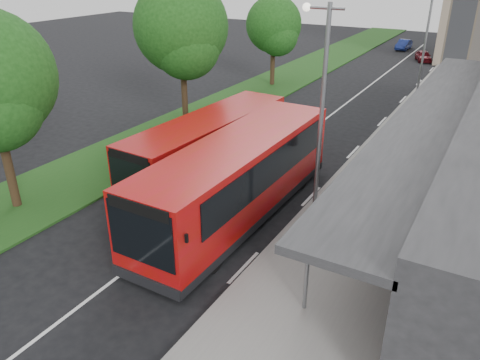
{
  "coord_description": "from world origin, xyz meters",
  "views": [
    {
      "loc": [
        9.63,
        -13.29,
        9.38
      ],
      "look_at": [
        1.35,
        1.16,
        1.5
      ],
      "focal_mm": 35.0,
      "sensor_mm": 36.0,
      "label": 1
    }
  ],
  "objects_px": {
    "tree_far": "(274,28)",
    "car_far": "(404,45)",
    "lamp_post_near": "(320,105)",
    "bus_main": "(239,179)",
    "bus_second": "(209,146)",
    "litter_bin": "(393,155)",
    "car_near": "(423,56)",
    "tree_mid": "(182,33)",
    "lamp_post_far": "(425,34)",
    "bollard": "(425,103)"
  },
  "relations": [
    {
      "from": "car_near",
      "to": "tree_mid",
      "type": "bearing_deg",
      "value": -128.44
    },
    {
      "from": "lamp_post_near",
      "to": "bus_second",
      "type": "distance_m",
      "value": 6.9
    },
    {
      "from": "car_near",
      "to": "bus_second",
      "type": "bearing_deg",
      "value": -117.24
    },
    {
      "from": "lamp_post_near",
      "to": "car_far",
      "type": "xyz_separation_m",
      "value": [
        -5.51,
        41.55,
        -4.17
      ]
    },
    {
      "from": "tree_mid",
      "to": "tree_far",
      "type": "relative_size",
      "value": 1.24
    },
    {
      "from": "car_far",
      "to": "car_near",
      "type": "bearing_deg",
      "value": -58.93
    },
    {
      "from": "tree_mid",
      "to": "bus_main",
      "type": "height_order",
      "value": "tree_mid"
    },
    {
      "from": "lamp_post_far",
      "to": "bollard",
      "type": "height_order",
      "value": "lamp_post_far"
    },
    {
      "from": "tree_far",
      "to": "car_near",
      "type": "relative_size",
      "value": 2.24
    },
    {
      "from": "tree_far",
      "to": "litter_bin",
      "type": "relative_size",
      "value": 6.88
    },
    {
      "from": "tree_far",
      "to": "tree_mid",
      "type": "bearing_deg",
      "value": -90.0
    },
    {
      "from": "bus_main",
      "to": "bollard",
      "type": "height_order",
      "value": "bus_main"
    },
    {
      "from": "bus_main",
      "to": "bollard",
      "type": "relative_size",
      "value": 10.07
    },
    {
      "from": "bus_main",
      "to": "lamp_post_far",
      "type": "bearing_deg",
      "value": 83.08
    },
    {
      "from": "bus_second",
      "to": "litter_bin",
      "type": "relative_size",
      "value": 10.16
    },
    {
      "from": "tree_mid",
      "to": "bollard",
      "type": "bearing_deg",
      "value": 39.38
    },
    {
      "from": "tree_mid",
      "to": "bus_second",
      "type": "bearing_deg",
      "value": -45.62
    },
    {
      "from": "litter_bin",
      "to": "car_near",
      "type": "xyz_separation_m",
      "value": [
        -3.72,
        28.59,
        -0.13
      ]
    },
    {
      "from": "bus_main",
      "to": "bollard",
      "type": "bearing_deg",
      "value": 78.42
    },
    {
      "from": "tree_far",
      "to": "car_far",
      "type": "xyz_separation_m",
      "value": [
        5.62,
        22.49,
        -3.94
      ]
    },
    {
      "from": "lamp_post_near",
      "to": "bus_main",
      "type": "relative_size",
      "value": 0.7
    },
    {
      "from": "lamp_post_far",
      "to": "litter_bin",
      "type": "distance_m",
      "value": 13.69
    },
    {
      "from": "bus_main",
      "to": "bus_second",
      "type": "height_order",
      "value": "bus_main"
    },
    {
      "from": "lamp_post_near",
      "to": "bus_main",
      "type": "xyz_separation_m",
      "value": [
        -2.73,
        -1.03,
        -3.07
      ]
    },
    {
      "from": "bollard",
      "to": "tree_mid",
      "type": "bearing_deg",
      "value": -140.62
    },
    {
      "from": "bus_main",
      "to": "litter_bin",
      "type": "height_order",
      "value": "bus_main"
    },
    {
      "from": "tree_far",
      "to": "bollard",
      "type": "xyz_separation_m",
      "value": [
        12.28,
        -1.92,
        -3.78
      ]
    },
    {
      "from": "bus_main",
      "to": "car_near",
      "type": "distance_m",
      "value": 36.65
    },
    {
      "from": "tree_mid",
      "to": "car_near",
      "type": "distance_m",
      "value": 30.31
    },
    {
      "from": "lamp_post_near",
      "to": "car_near",
      "type": "relative_size",
      "value": 2.58
    },
    {
      "from": "tree_far",
      "to": "bus_main",
      "type": "bearing_deg",
      "value": -67.29
    },
    {
      "from": "car_near",
      "to": "tree_far",
      "type": "bearing_deg",
      "value": -139.36
    },
    {
      "from": "tree_mid",
      "to": "lamp_post_far",
      "type": "relative_size",
      "value": 1.08
    },
    {
      "from": "bus_second",
      "to": "car_far",
      "type": "distance_m",
      "value": 39.89
    },
    {
      "from": "lamp_post_far",
      "to": "lamp_post_near",
      "type": "bearing_deg",
      "value": -90.0
    },
    {
      "from": "bus_second",
      "to": "car_near",
      "type": "xyz_separation_m",
      "value": [
        3.58,
        33.93,
        -0.94
      ]
    },
    {
      "from": "car_near",
      "to": "lamp_post_near",
      "type": "bearing_deg",
      "value": -107.55
    },
    {
      "from": "bus_second",
      "to": "litter_bin",
      "type": "height_order",
      "value": "bus_second"
    },
    {
      "from": "tree_mid",
      "to": "bus_second",
      "type": "xyz_separation_m",
      "value": [
        5.27,
        -5.39,
        -4.11
      ]
    },
    {
      "from": "lamp_post_far",
      "to": "bus_second",
      "type": "xyz_separation_m",
      "value": [
        -5.86,
        -18.33,
        -3.24
      ]
    },
    {
      "from": "lamp_post_near",
      "to": "bus_second",
      "type": "bearing_deg",
      "value": 164.13
    },
    {
      "from": "lamp_post_far",
      "to": "bus_main",
      "type": "height_order",
      "value": "lamp_post_far"
    },
    {
      "from": "bus_main",
      "to": "bus_second",
      "type": "relative_size",
      "value": 1.11
    },
    {
      "from": "lamp_post_near",
      "to": "bus_second",
      "type": "height_order",
      "value": "lamp_post_near"
    },
    {
      "from": "lamp_post_near",
      "to": "bus_second",
      "type": "relative_size",
      "value": 0.78
    },
    {
      "from": "lamp_post_near",
      "to": "tree_far",
      "type": "bearing_deg",
      "value": 120.29
    },
    {
      "from": "tree_far",
      "to": "lamp_post_near",
      "type": "height_order",
      "value": "lamp_post_near"
    },
    {
      "from": "lamp_post_far",
      "to": "litter_bin",
      "type": "xyz_separation_m",
      "value": [
        1.44,
        -13.0,
        -4.06
      ]
    },
    {
      "from": "tree_mid",
      "to": "lamp_post_near",
      "type": "xyz_separation_m",
      "value": [
        11.13,
        -7.05,
        -0.86
      ]
    },
    {
      "from": "tree_far",
      "to": "bus_second",
      "type": "height_order",
      "value": "tree_far"
    }
  ]
}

